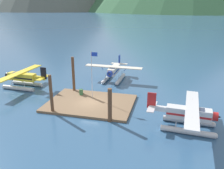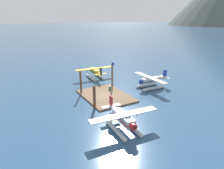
{
  "view_description": "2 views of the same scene",
  "coord_description": "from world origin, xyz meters",
  "px_view_note": "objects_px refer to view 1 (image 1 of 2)",
  "views": [
    {
      "loc": [
        10.3,
        -28.74,
        13.41
      ],
      "look_at": [
        2.14,
        3.87,
        1.8
      ],
      "focal_mm": 37.72,
      "sensor_mm": 36.0,
      "label": 1
    },
    {
      "loc": [
        34.12,
        -17.83,
        15.53
      ],
      "look_at": [
        -1.62,
        2.48,
        1.73
      ],
      "focal_mm": 31.91,
      "sensor_mm": 36.0,
      "label": 2
    }
  ],
  "objects_px": {
    "seaplane_cream_bow_centre": "(114,72)",
    "fuel_drum": "(81,92)",
    "seaplane_yellow_port_fwd": "(22,79)",
    "flagpole": "(92,70)",
    "seaplane_silver_stbd_aft": "(189,116)"
  },
  "relations": [
    {
      "from": "seaplane_cream_bow_centre",
      "to": "fuel_drum",
      "type": "bearing_deg",
      "value": -107.65
    },
    {
      "from": "seaplane_silver_stbd_aft",
      "to": "seaplane_yellow_port_fwd",
      "type": "bearing_deg",
      "value": 163.82
    },
    {
      "from": "fuel_drum",
      "to": "flagpole",
      "type": "bearing_deg",
      "value": -16.31
    },
    {
      "from": "flagpole",
      "to": "seaplane_silver_stbd_aft",
      "type": "height_order",
      "value": "flagpole"
    },
    {
      "from": "fuel_drum",
      "to": "seaplane_yellow_port_fwd",
      "type": "distance_m",
      "value": 11.03
    },
    {
      "from": "flagpole",
      "to": "seaplane_cream_bow_centre",
      "type": "distance_m",
      "value": 10.18
    },
    {
      "from": "flagpole",
      "to": "fuel_drum",
      "type": "relative_size",
      "value": 7.86
    },
    {
      "from": "seaplane_yellow_port_fwd",
      "to": "seaplane_cream_bow_centre",
      "type": "bearing_deg",
      "value": 29.21
    },
    {
      "from": "seaplane_cream_bow_centre",
      "to": "seaplane_silver_stbd_aft",
      "type": "distance_m",
      "value": 19.59
    },
    {
      "from": "seaplane_cream_bow_centre",
      "to": "flagpole",
      "type": "bearing_deg",
      "value": -94.64
    },
    {
      "from": "seaplane_yellow_port_fwd",
      "to": "seaplane_silver_stbd_aft",
      "type": "xyz_separation_m",
      "value": [
        26.06,
        -7.56,
        0.0
      ]
    },
    {
      "from": "flagpole",
      "to": "fuel_drum",
      "type": "xyz_separation_m",
      "value": [
        -2.11,
        0.62,
        -3.8
      ]
    },
    {
      "from": "seaplane_cream_bow_centre",
      "to": "seaplane_silver_stbd_aft",
      "type": "xyz_separation_m",
      "value": [
        12.25,
        -15.28,
        0.0
      ]
    },
    {
      "from": "fuel_drum",
      "to": "seaplane_cream_bow_centre",
      "type": "bearing_deg",
      "value": 72.35
    },
    {
      "from": "flagpole",
      "to": "seaplane_silver_stbd_aft",
      "type": "bearing_deg",
      "value": -23.16
    }
  ]
}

